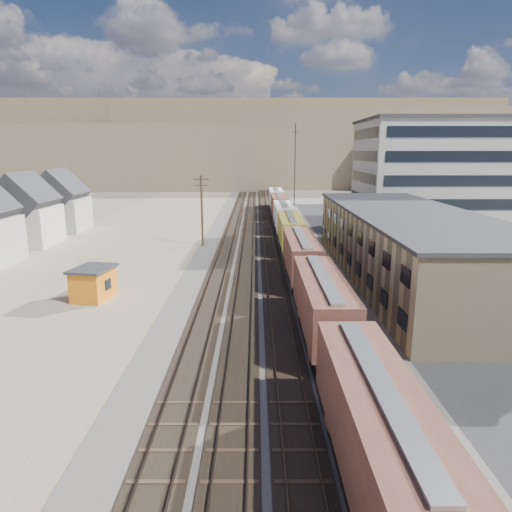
{
  "coord_description": "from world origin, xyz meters",
  "views": [
    {
      "loc": [
        -0.94,
        -21.94,
        13.22
      ],
      "look_at": [
        -0.9,
        22.53,
        3.0
      ],
      "focal_mm": 32.0,
      "sensor_mm": 36.0,
      "label": 1
    }
  ],
  "objects_px": {
    "parked_car_blue": "(396,237)",
    "utility_pole_north": "(202,209)",
    "maintenance_shed": "(93,283)",
    "freight_train": "(295,241)"
  },
  "relations": [
    {
      "from": "maintenance_shed",
      "to": "parked_car_blue",
      "type": "height_order",
      "value": "maintenance_shed"
    },
    {
      "from": "freight_train",
      "to": "utility_pole_north",
      "type": "distance_m",
      "value": 16.24
    },
    {
      "from": "maintenance_shed",
      "to": "parked_car_blue",
      "type": "bearing_deg",
      "value": 36.56
    },
    {
      "from": "utility_pole_north",
      "to": "parked_car_blue",
      "type": "bearing_deg",
      "value": 4.76
    },
    {
      "from": "freight_train",
      "to": "utility_pole_north",
      "type": "xyz_separation_m",
      "value": [
        -12.3,
        10.3,
        2.5
      ]
    },
    {
      "from": "maintenance_shed",
      "to": "utility_pole_north",
      "type": "bearing_deg",
      "value": 73.29
    },
    {
      "from": "maintenance_shed",
      "to": "parked_car_blue",
      "type": "xyz_separation_m",
      "value": [
        35.62,
        26.41,
        -0.69
      ]
    },
    {
      "from": "utility_pole_north",
      "to": "maintenance_shed",
      "type": "height_order",
      "value": "utility_pole_north"
    },
    {
      "from": "utility_pole_north",
      "to": "maintenance_shed",
      "type": "xyz_separation_m",
      "value": [
        -7.22,
        -24.05,
        -3.76
      ]
    },
    {
      "from": "parked_car_blue",
      "to": "utility_pole_north",
      "type": "bearing_deg",
      "value": 152.21
    }
  ]
}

